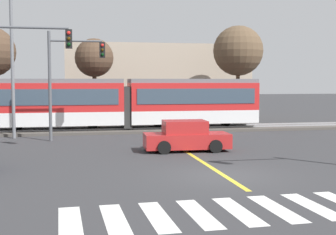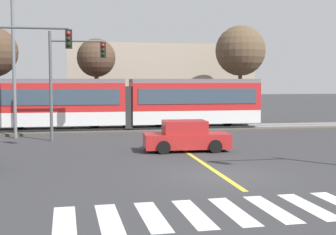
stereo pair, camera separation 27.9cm
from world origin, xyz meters
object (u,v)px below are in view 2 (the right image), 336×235
(bare_tree_west, at_px, (96,58))
(traffic_light_mid_left, at_px, (13,64))
(light_rail_tram, at_px, (127,102))
(sedan_crossing, at_px, (186,137))
(traffic_light_far_left, at_px, (69,70))
(bare_tree_east, at_px, (240,51))
(street_lamp_west, at_px, (17,47))

(bare_tree_west, bearing_deg, traffic_light_mid_left, -107.51)
(light_rail_tram, bearing_deg, sedan_crossing, -78.72)
(traffic_light_far_left, xyz_separation_m, bare_tree_east, (13.67, 9.41, 1.86))
(traffic_light_far_left, distance_m, street_lamp_west, 3.83)
(street_lamp_west, bearing_deg, light_rail_tram, 21.68)
(traffic_light_far_left, bearing_deg, bare_tree_west, 78.51)
(street_lamp_west, bearing_deg, traffic_light_far_left, -30.01)
(bare_tree_west, bearing_deg, light_rail_tram, -67.91)
(light_rail_tram, xyz_separation_m, bare_tree_east, (9.88, 4.89, 3.88))
(sedan_crossing, height_order, street_lamp_west, street_lamp_west)
(traffic_light_mid_left, height_order, traffic_light_far_left, traffic_light_mid_left)
(sedan_crossing, bearing_deg, bare_tree_east, 61.58)
(traffic_light_mid_left, height_order, bare_tree_east, bare_tree_east)
(light_rail_tram, relative_size, bare_tree_west, 2.74)
(bare_tree_west, bearing_deg, bare_tree_east, 0.81)
(traffic_light_far_left, distance_m, bare_tree_east, 16.70)
(sedan_crossing, height_order, traffic_light_far_left, traffic_light_far_left)
(street_lamp_west, relative_size, bare_tree_east, 1.21)
(traffic_light_mid_left, distance_m, street_lamp_west, 6.53)
(light_rail_tram, distance_m, bare_tree_east, 11.69)
(traffic_light_mid_left, bearing_deg, street_lamp_west, 95.36)
(traffic_light_mid_left, relative_size, bare_tree_east, 0.79)
(street_lamp_west, distance_m, bare_tree_east, 18.42)
(traffic_light_far_left, height_order, bare_tree_west, bare_tree_west)
(light_rail_tram, bearing_deg, bare_tree_east, 26.35)
(bare_tree_east, bearing_deg, light_rail_tram, -153.65)
(street_lamp_west, xyz_separation_m, bare_tree_west, (4.97, 7.46, -0.26))
(traffic_light_far_left, relative_size, street_lamp_west, 0.65)
(sedan_crossing, xyz_separation_m, traffic_light_far_left, (-5.74, 5.24, 3.38))
(light_rail_tram, relative_size, traffic_light_far_left, 2.94)
(traffic_light_far_left, relative_size, bare_tree_east, 0.79)
(traffic_light_mid_left, distance_m, bare_tree_east, 21.46)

